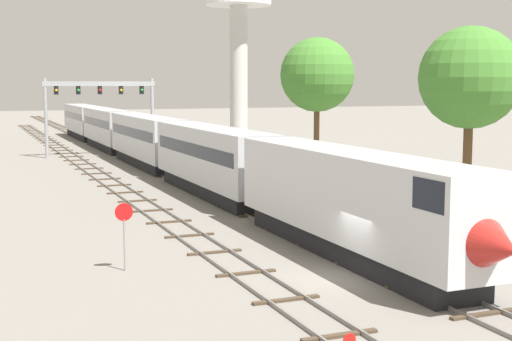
{
  "coord_description": "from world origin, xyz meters",
  "views": [
    {
      "loc": [
        -13.97,
        -24.93,
        7.77
      ],
      "look_at": [
        1.0,
        12.0,
        3.0
      ],
      "focal_mm": 50.45,
      "sensor_mm": 36.0,
      "label": 1
    }
  ],
  "objects": [
    {
      "name": "trackside_tree_left",
      "position": [
        18.16,
        38.43,
        8.7
      ],
      "size": [
        7.27,
        7.27,
        12.37
      ],
      "color": "brown",
      "rests_on": "ground"
    },
    {
      "name": "signal_gantry",
      "position": [
        -0.25,
        53.96,
        6.21
      ],
      "size": [
        12.1,
        0.49,
        8.47
      ],
      "color": "#999BA0",
      "rests_on": "ground"
    },
    {
      "name": "trackside_tree_mid",
      "position": [
        14.39,
        10.66,
        8.15
      ],
      "size": [
        6.2,
        6.2,
        11.29
      ],
      "color": "brown",
      "rests_on": "ground"
    },
    {
      "name": "track_main",
      "position": [
        2.0,
        60.0,
        0.07
      ],
      "size": [
        2.6,
        200.0,
        0.16
      ],
      "color": "slate",
      "rests_on": "ground"
    },
    {
      "name": "stop_sign",
      "position": [
        -8.0,
        4.45,
        1.87
      ],
      "size": [
        0.76,
        0.08,
        2.88
      ],
      "color": "gray",
      "rests_on": "ground"
    },
    {
      "name": "ground_plane",
      "position": [
        0.0,
        0.0,
        0.0
      ],
      "size": [
        400.0,
        400.0,
        0.0
      ],
      "primitive_type": "plane",
      "color": "gray"
    },
    {
      "name": "passenger_train",
      "position": [
        2.0,
        42.62,
        2.61
      ],
      "size": [
        3.04,
        98.09,
        4.8
      ],
      "color": "silver",
      "rests_on": "ground"
    },
    {
      "name": "track_near",
      "position": [
        -3.5,
        40.0,
        0.07
      ],
      "size": [
        2.6,
        160.0,
        0.16
      ],
      "color": "slate",
      "rests_on": "ground"
    },
    {
      "name": "water_tower",
      "position": [
        23.52,
        74.29,
        19.66
      ],
      "size": [
        9.65,
        9.65,
        25.04
      ],
      "color": "beige",
      "rests_on": "ground"
    }
  ]
}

